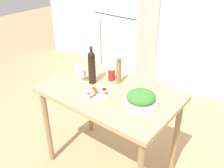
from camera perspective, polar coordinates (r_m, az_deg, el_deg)
ground_plane at (r=2.88m, az=-0.50°, el=-17.92°), size 14.00×14.00×0.00m
wall_back at (r=3.87m, az=19.28°, el=15.57°), size 6.40×0.08×2.60m
refrigerator at (r=4.09m, az=3.34°, el=11.08°), size 0.78×0.66×1.69m
prep_counter at (r=2.35m, az=-0.58°, el=-4.16°), size 1.25×0.78×0.93m
wine_bottle at (r=2.36m, az=-4.64°, el=3.99°), size 0.07×0.07×0.37m
wine_glass_near at (r=2.43m, az=-6.90°, el=2.51°), size 0.07×0.07×0.13m
wine_glass_far at (r=2.52m, az=-7.80°, el=3.49°), size 0.07×0.07×0.13m
pepper_mill at (r=2.37m, az=1.57°, el=3.00°), size 0.05×0.05×0.26m
salad_bowl at (r=2.09m, az=6.65°, el=-3.40°), size 0.29×0.29×0.13m
homemade_pizza at (r=2.23m, az=-3.47°, el=-2.12°), size 0.27×0.27×0.03m
salt_canister at (r=2.45m, az=-0.11°, el=2.31°), size 0.07×0.07×0.13m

